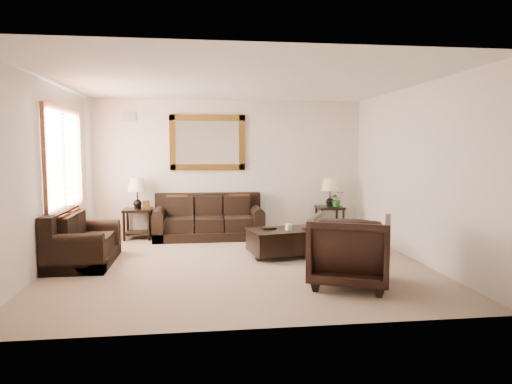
{
  "coord_description": "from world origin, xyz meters",
  "views": [
    {
      "loc": [
        -0.59,
        -6.71,
        1.73
      ],
      "look_at": [
        0.35,
        0.6,
        1.03
      ],
      "focal_mm": 32.0,
      "sensor_mm": 36.0,
      "label": 1
    }
  ],
  "objects": [
    {
      "name": "end_table_right",
      "position": [
        2.06,
        2.2,
        0.74
      ],
      "size": [
        0.51,
        0.51,
        1.13
      ],
      "color": "black",
      "rests_on": "room"
    },
    {
      "name": "window",
      "position": [
        -2.7,
        0.9,
        1.55
      ],
      "size": [
        0.07,
        1.96,
        1.66
      ],
      "color": "white",
      "rests_on": "room"
    },
    {
      "name": "room",
      "position": [
        0.0,
        0.0,
        1.35
      ],
      "size": [
        5.51,
        5.01,
        2.71
      ],
      "color": "#876E5D",
      "rests_on": "ground"
    },
    {
      "name": "armchair",
      "position": [
        1.31,
        -1.24,
        0.5
      ],
      "size": [
        1.25,
        1.22,
        0.99
      ],
      "primitive_type": "imported",
      "rotation": [
        0.0,
        0.0,
        2.73
      ],
      "color": "black",
      "rests_on": "floor"
    },
    {
      "name": "coffee_table",
      "position": [
        0.88,
        0.39,
        0.28
      ],
      "size": [
        1.43,
        0.95,
        0.56
      ],
      "rotation": [
        0.0,
        0.0,
        0.2
      ],
      "color": "black",
      "rests_on": "room"
    },
    {
      "name": "air_vent",
      "position": [
        -1.9,
        2.48,
        2.35
      ],
      "size": [
        0.25,
        0.02,
        0.18
      ],
      "primitive_type": "cube",
      "color": "#999999",
      "rests_on": "room"
    },
    {
      "name": "sofa",
      "position": [
        -0.39,
        2.09,
        0.31
      ],
      "size": [
        2.08,
        0.9,
        0.85
      ],
      "color": "black",
      "rests_on": "room"
    },
    {
      "name": "loveseat",
      "position": [
        -2.36,
        0.3,
        0.3
      ],
      "size": [
        0.85,
        1.44,
        0.81
      ],
      "rotation": [
        0.0,
        0.0,
        1.57
      ],
      "color": "black",
      "rests_on": "room"
    },
    {
      "name": "mirror",
      "position": [
        -0.39,
        2.47,
        1.85
      ],
      "size": [
        1.5,
        0.06,
        1.1
      ],
      "color": "#503210",
      "rests_on": "room"
    },
    {
      "name": "end_table_left",
      "position": [
        -1.75,
        2.19,
        0.76
      ],
      "size": [
        0.53,
        0.53,
        1.17
      ],
      "color": "black",
      "rests_on": "room"
    },
    {
      "name": "potted_plant",
      "position": [
        2.17,
        2.11,
        0.68
      ],
      "size": [
        0.3,
        0.33,
        0.25
      ],
      "primitive_type": "imported",
      "rotation": [
        0.0,
        0.0,
        -0.04
      ],
      "color": "#22531C",
      "rests_on": "end_table_right"
    }
  ]
}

